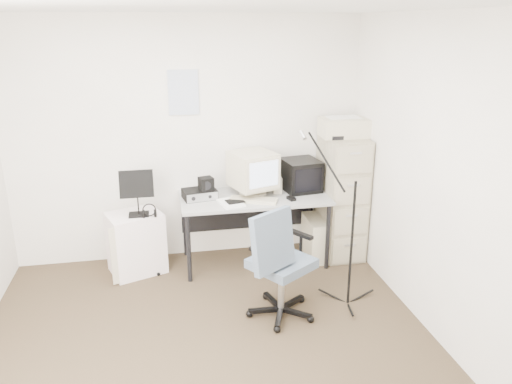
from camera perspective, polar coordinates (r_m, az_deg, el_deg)
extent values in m
cube|color=#413523|center=(4.06, -5.29, -17.78)|extent=(3.60, 3.60, 0.01)
cube|color=white|center=(3.26, -6.69, 20.30)|extent=(3.60, 3.60, 0.01)
cube|color=white|center=(5.19, -7.83, 5.74)|extent=(3.60, 0.02, 2.50)
cube|color=white|center=(1.88, -0.29, -19.32)|extent=(3.60, 0.02, 2.50)
cube|color=white|center=(4.03, 20.50, 0.87)|extent=(0.02, 3.60, 2.50)
cube|color=white|center=(5.09, -8.31, 11.19)|extent=(0.30, 0.02, 0.44)
cube|color=#B2A68F|center=(5.38, 9.73, -0.55)|extent=(0.40, 0.60, 1.30)
cube|color=beige|center=(5.21, 10.06, 7.29)|extent=(0.50, 0.35, 0.19)
cube|color=#969693|center=(5.20, -0.20, -4.30)|extent=(1.50, 0.70, 0.73)
cube|color=beige|center=(5.06, -0.37, 2.10)|extent=(0.51, 0.53, 0.44)
cube|color=black|center=(5.25, 5.13, 1.95)|extent=(0.41, 0.42, 0.32)
cube|color=#BEB59B|center=(5.16, 2.46, 0.77)|extent=(0.09, 0.09, 0.16)
cube|color=beige|center=(4.93, -0.32, -0.93)|extent=(0.50, 0.33, 0.03)
cube|color=black|center=(4.98, 4.05, -0.73)|extent=(0.08, 0.11, 0.03)
cube|color=black|center=(5.04, -6.47, -0.21)|extent=(0.36, 0.28, 0.09)
cube|color=black|center=(4.97, -5.73, 0.93)|extent=(0.16, 0.15, 0.13)
cube|color=white|center=(4.87, -2.88, -1.25)|extent=(0.27, 0.32, 0.02)
cube|color=beige|center=(5.41, 6.86, -5.21)|extent=(0.22, 0.48, 0.44)
cube|color=#515D6B|center=(4.22, 2.95, -7.91)|extent=(0.82, 0.82, 1.02)
cube|color=white|center=(5.17, -13.55, -5.67)|extent=(0.61, 0.55, 0.62)
cube|color=black|center=(4.92, -13.43, -0.06)|extent=(0.36, 0.26, 0.47)
torus|color=black|center=(4.92, -12.08, -2.32)|extent=(0.18, 0.18, 0.03)
cylinder|color=black|center=(4.37, 11.01, -3.78)|extent=(0.03, 0.03, 1.51)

